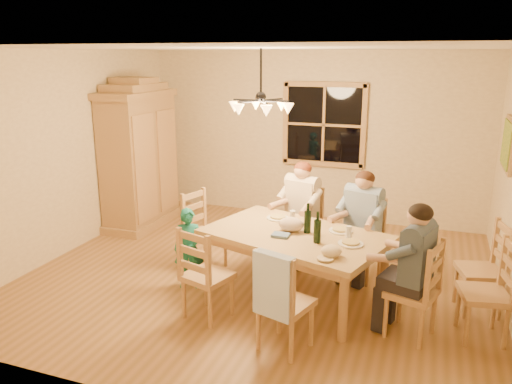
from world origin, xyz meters
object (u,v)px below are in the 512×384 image
at_px(chair_end_right, 411,306).
at_px(child, 189,248).
at_px(adult_plaid_man, 363,212).
at_px(chair_far_left, 300,239).
at_px(wine_bottle_b, 317,227).
at_px(chair_near_left, 208,290).
at_px(chair_end_left, 206,245).
at_px(adult_woman, 301,200).
at_px(wine_bottle_a, 308,218).
at_px(dining_table, 295,241).
at_px(chair_far_right, 360,254).
at_px(adult_slate_man, 415,254).
at_px(chair_spare_back, 478,285).
at_px(armoire, 140,159).
at_px(chandelier, 261,105).
at_px(chair_near_right, 285,318).
at_px(chair_spare_front, 482,309).

height_order(chair_end_right, child, chair_end_right).
bearing_deg(adult_plaid_man, chair_far_left, 0.00).
bearing_deg(wine_bottle_b, child, 178.76).
height_order(chair_near_left, chair_end_left, same).
distance_m(adult_woman, wine_bottle_a, 0.99).
height_order(chair_far_left, chair_end_left, same).
distance_m(dining_table, chair_far_left, 1.08).
xyz_separation_m(chair_far_right, child, (-1.83, -0.91, 0.17)).
distance_m(chair_near_left, adult_woman, 1.88).
relative_size(adult_plaid_man, child, 0.92).
relative_size(chair_far_left, adult_slate_man, 1.13).
height_order(chair_far_left, adult_slate_man, adult_slate_man).
bearing_deg(chair_spare_back, wine_bottle_b, 93.26).
relative_size(dining_table, child, 2.27).
xyz_separation_m(chair_near_left, chair_end_right, (1.98, 0.34, 0.00)).
bearing_deg(adult_slate_man, adult_woman, 63.43).
distance_m(chair_far_left, adult_slate_man, 2.08).
height_order(chair_end_right, adult_plaid_man, adult_plaid_man).
distance_m(armoire, child, 2.56).
bearing_deg(chandelier, dining_table, -37.59).
xyz_separation_m(armoire, chair_spare_back, (4.87, -1.27, -0.75)).
bearing_deg(child, chair_end_left, 71.46).
bearing_deg(adult_plaid_man, chair_spare_back, 179.58).
height_order(chandelier, chair_far_right, chandelier).
bearing_deg(wine_bottle_a, chair_end_left, 166.89).
bearing_deg(adult_woman, chair_near_left, 90.00).
relative_size(adult_slate_man, wine_bottle_b, 2.65).
relative_size(chair_near_right, chair_end_left, 1.00).
bearing_deg(armoire, chair_far_right, -13.60).
bearing_deg(wine_bottle_b, chandelier, 143.65).
relative_size(dining_table, wine_bottle_b, 6.54).
bearing_deg(wine_bottle_b, chair_far_left, 112.03).
bearing_deg(armoire, adult_plaid_man, -13.60).
bearing_deg(wine_bottle_b, adult_slate_man, -11.04).
distance_m(armoire, chair_far_left, 2.94).
distance_m(chair_near_left, chair_end_right, 2.01).
height_order(chair_end_right, wine_bottle_a, wine_bottle_a).
distance_m(chair_near_left, chair_spare_back, 2.83).
bearing_deg(adult_plaid_man, adult_slate_man, 136.64).
bearing_deg(armoire, chair_spare_back, -14.60).
relative_size(chair_near_right, wine_bottle_b, 3.00).
height_order(armoire, chair_far_left, armoire).
relative_size(chair_far_right, adult_plaid_man, 1.13).
bearing_deg(chair_near_right, wine_bottle_b, 100.18).
xyz_separation_m(dining_table, chair_near_right, (0.19, -1.00, -0.36)).
bearing_deg(chair_far_right, chandelier, 32.93).
distance_m(adult_plaid_man, wine_bottle_b, 1.00).
relative_size(armoire, adult_plaid_man, 2.63).
relative_size(wine_bottle_b, chair_spare_front, 0.33).
height_order(chandelier, adult_woman, chandelier).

